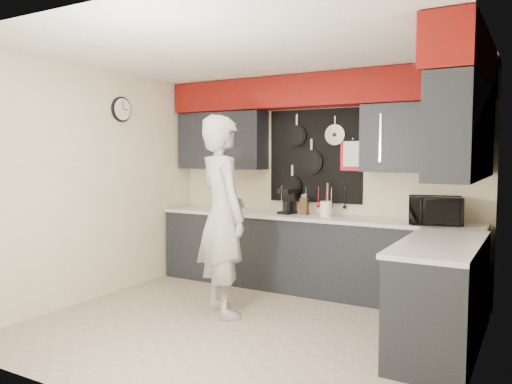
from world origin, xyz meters
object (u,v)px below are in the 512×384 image
Objects in this scene: microwave at (435,210)px; knife_block at (304,207)px; coffee_maker at (288,201)px; utensil_crock at (326,209)px; person at (222,216)px.

microwave is 1.52m from knife_block.
microwave is 1.73× the size of coffee_maker.
utensil_crock is 0.09× the size of person.
person is at bearing -161.52° from microwave.
microwave is 2.68× the size of knife_block.
microwave is 2.20m from person.
microwave is at bearing -113.47° from person.
utensil_crock is at bearing 164.43° from microwave.
person reaches higher than microwave.
person reaches higher than knife_block.
utensil_crock is 0.59× the size of coffee_maker.
coffee_maker is at bearing 175.99° from utensil_crock.
coffee_maker is 0.15× the size of person.
utensil_crock is (-1.23, 0.04, -0.06)m from microwave.
person is (-1.87, -1.17, -0.05)m from microwave.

